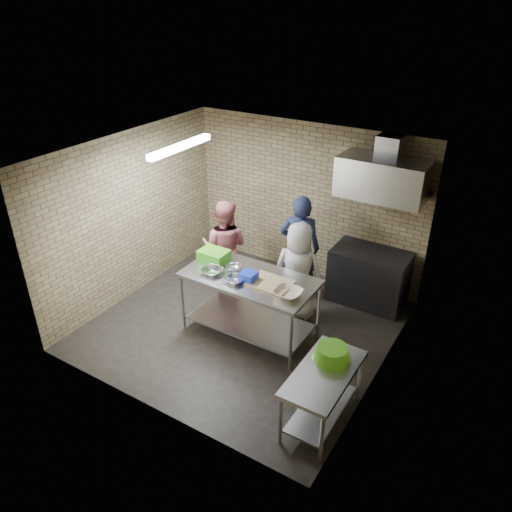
# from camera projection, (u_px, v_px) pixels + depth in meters

# --- Properties ---
(floor) EXTENTS (4.20, 4.20, 0.00)m
(floor) POSITION_uv_depth(u_px,v_px,m) (244.00, 325.00, 7.57)
(floor) COLOR black
(floor) RESTS_ON ground
(ceiling) EXTENTS (4.20, 4.20, 0.00)m
(ceiling) POSITION_uv_depth(u_px,v_px,m) (241.00, 154.00, 6.28)
(ceiling) COLOR black
(ceiling) RESTS_ON ground
(back_wall) EXTENTS (4.20, 0.06, 2.70)m
(back_wall) POSITION_uv_depth(u_px,v_px,m) (306.00, 201.00, 8.42)
(back_wall) COLOR #9D8D62
(back_wall) RESTS_ON ground
(front_wall) EXTENTS (4.20, 0.06, 2.70)m
(front_wall) POSITION_uv_depth(u_px,v_px,m) (144.00, 319.00, 5.43)
(front_wall) COLOR #9D8D62
(front_wall) RESTS_ON ground
(left_wall) EXTENTS (0.06, 4.00, 2.70)m
(left_wall) POSITION_uv_depth(u_px,v_px,m) (132.00, 216.00, 7.89)
(left_wall) COLOR #9D8D62
(left_wall) RESTS_ON ground
(right_wall) EXTENTS (0.06, 4.00, 2.70)m
(right_wall) POSITION_uv_depth(u_px,v_px,m) (388.00, 290.00, 5.96)
(right_wall) COLOR #9D8D62
(right_wall) RESTS_ON ground
(prep_table) EXTENTS (1.92, 0.96, 0.96)m
(prep_table) POSITION_uv_depth(u_px,v_px,m) (250.00, 305.00, 7.21)
(prep_table) COLOR silver
(prep_table) RESTS_ON floor
(side_counter) EXTENTS (0.60, 1.20, 0.75)m
(side_counter) POSITION_uv_depth(u_px,v_px,m) (322.00, 396.00, 5.74)
(side_counter) COLOR silver
(side_counter) RESTS_ON floor
(stove) EXTENTS (1.20, 0.70, 0.90)m
(stove) POSITION_uv_depth(u_px,v_px,m) (369.00, 277.00, 7.97)
(stove) COLOR black
(stove) RESTS_ON floor
(range_hood) EXTENTS (1.30, 0.60, 0.60)m
(range_hood) POSITION_uv_depth(u_px,v_px,m) (382.00, 179.00, 7.22)
(range_hood) COLOR silver
(range_hood) RESTS_ON back_wall
(hood_duct) EXTENTS (0.35, 0.30, 0.30)m
(hood_duct) POSITION_uv_depth(u_px,v_px,m) (390.00, 146.00, 7.11)
(hood_duct) COLOR #A5A8AD
(hood_duct) RESTS_ON back_wall
(wall_shelf) EXTENTS (0.80, 0.20, 0.04)m
(wall_shelf) POSITION_uv_depth(u_px,v_px,m) (405.00, 190.00, 7.31)
(wall_shelf) COLOR #3F2B19
(wall_shelf) RESTS_ON back_wall
(fluorescent_fixture) EXTENTS (0.10, 1.25, 0.08)m
(fluorescent_fixture) POSITION_uv_depth(u_px,v_px,m) (180.00, 147.00, 6.76)
(fluorescent_fixture) COLOR white
(fluorescent_fixture) RESTS_ON ceiling
(green_crate) EXTENTS (0.43, 0.32, 0.17)m
(green_crate) POSITION_uv_depth(u_px,v_px,m) (214.00, 256.00, 7.35)
(green_crate) COLOR green
(green_crate) RESTS_ON prep_table
(blue_tub) EXTENTS (0.21, 0.21, 0.14)m
(blue_tub) POSITION_uv_depth(u_px,v_px,m) (249.00, 277.00, 6.85)
(blue_tub) COLOR blue
(blue_tub) RESTS_ON prep_table
(cutting_board) EXTENTS (0.59, 0.45, 0.03)m
(cutting_board) POSITION_uv_depth(u_px,v_px,m) (270.00, 283.00, 6.80)
(cutting_board) COLOR tan
(cutting_board) RESTS_ON prep_table
(mixing_bowl_a) EXTENTS (0.31, 0.31, 0.07)m
(mixing_bowl_a) POSITION_uv_depth(u_px,v_px,m) (212.00, 271.00, 7.04)
(mixing_bowl_a) COLOR #B3B6BA
(mixing_bowl_a) RESTS_ON prep_table
(mixing_bowl_b) EXTENTS (0.24, 0.24, 0.07)m
(mixing_bowl_b) POSITION_uv_depth(u_px,v_px,m) (234.00, 268.00, 7.14)
(mixing_bowl_b) COLOR silver
(mixing_bowl_b) RESTS_ON prep_table
(mixing_bowl_c) EXTENTS (0.29, 0.29, 0.07)m
(mixing_bowl_c) POSITION_uv_depth(u_px,v_px,m) (235.00, 280.00, 6.85)
(mixing_bowl_c) COLOR silver
(mixing_bowl_c) RESTS_ON prep_table
(ceramic_bowl) EXTENTS (0.38, 0.38, 0.09)m
(ceramic_bowl) POSITION_uv_depth(u_px,v_px,m) (288.00, 293.00, 6.53)
(ceramic_bowl) COLOR beige
(ceramic_bowl) RESTS_ON prep_table
(green_basin) EXTENTS (0.46, 0.46, 0.17)m
(green_basin) POSITION_uv_depth(u_px,v_px,m) (332.00, 353.00, 5.72)
(green_basin) COLOR #59C626
(green_basin) RESTS_ON side_counter
(bottle_red) EXTENTS (0.07, 0.07, 0.18)m
(bottle_red) POSITION_uv_depth(u_px,v_px,m) (389.00, 180.00, 7.37)
(bottle_red) COLOR #B22619
(bottle_red) RESTS_ON wall_shelf
(bottle_green) EXTENTS (0.06, 0.06, 0.15)m
(bottle_green) POSITION_uv_depth(u_px,v_px,m) (416.00, 186.00, 7.19)
(bottle_green) COLOR green
(bottle_green) RESTS_ON wall_shelf
(man_navy) EXTENTS (0.75, 0.61, 1.79)m
(man_navy) POSITION_uv_depth(u_px,v_px,m) (299.00, 248.00, 7.89)
(man_navy) COLOR #161A37
(man_navy) RESTS_ON floor
(woman_pink) EXTENTS (0.94, 0.82, 1.63)m
(woman_pink) POSITION_uv_depth(u_px,v_px,m) (225.00, 247.00, 8.09)
(woman_pink) COLOR #C06671
(woman_pink) RESTS_ON floor
(woman_white) EXTENTS (0.84, 0.62, 1.57)m
(woman_white) POSITION_uv_depth(u_px,v_px,m) (298.00, 271.00, 7.46)
(woman_white) COLOR silver
(woman_white) RESTS_ON floor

